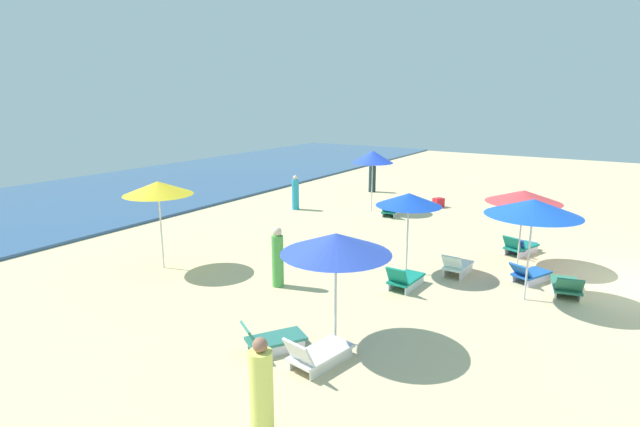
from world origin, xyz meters
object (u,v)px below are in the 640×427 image
at_px(lounge_chair_1_1, 317,354).
at_px(umbrella_2, 158,188).
at_px(lounge_chair_5_1, 457,266).
at_px(umbrella_1, 336,244).
at_px(lounge_chair_1_0, 272,339).
at_px(lounge_chair_4_1, 520,246).
at_px(beachgoer_1, 372,178).
at_px(beachgoer_2, 261,391).
at_px(umbrella_0, 533,207).
at_px(beachgoer_3, 278,258).
at_px(umbrella_5, 409,200).
at_px(lounge_chair_5_0, 404,279).
at_px(lounge_chair_4_0, 520,247).
at_px(lounge_chair_3_0, 390,211).
at_px(lounge_chair_0_1, 566,286).
at_px(umbrella_4, 524,196).
at_px(beachgoer_0, 295,194).
at_px(cooler_box_0, 438,203).
at_px(lounge_chair_0_0, 529,274).
at_px(umbrella_3, 373,157).

xyz_separation_m(lounge_chair_1_1, umbrella_2, (2.31, 7.07, 2.23)).
bearing_deg(lounge_chair_5_1, umbrella_1, 83.02).
xyz_separation_m(lounge_chair_1_0, lounge_chair_4_1, (9.75, -3.02, -0.02)).
bearing_deg(beachgoer_1, beachgoer_2, 27.19).
distance_m(umbrella_0, beachgoer_3, 6.75).
height_order(lounge_chair_4_1, umbrella_5, umbrella_5).
relative_size(lounge_chair_1_1, lounge_chair_5_1, 1.17).
height_order(lounge_chair_5_0, lounge_chair_5_1, lounge_chair_5_0).
xyz_separation_m(lounge_chair_1_0, lounge_chair_4_0, (9.50, -3.06, 0.02)).
relative_size(lounge_chair_3_0, lounge_chair_4_0, 0.90).
distance_m(lounge_chair_0_1, beachgoer_3, 7.77).
relative_size(lounge_chair_0_1, lounge_chair_5_1, 1.22).
distance_m(lounge_chair_4_1, beachgoer_2, 12.05).
bearing_deg(umbrella_4, lounge_chair_4_1, 8.38).
relative_size(umbrella_2, beachgoer_0, 1.69).
height_order(lounge_chair_0_1, beachgoer_3, beachgoer_3).
height_order(umbrella_4, lounge_chair_5_0, umbrella_4).
bearing_deg(lounge_chair_4_0, lounge_chair_4_1, -62.07).
bearing_deg(umbrella_1, umbrella_0, -33.17).
xyz_separation_m(lounge_chair_3_0, cooler_box_0, (2.83, -1.21, -0.02)).
height_order(beachgoer_2, beachgoer_3, beachgoer_3).
xyz_separation_m(lounge_chair_0_1, beachgoer_0, (4.47, 11.92, 0.51)).
bearing_deg(umbrella_4, lounge_chair_0_0, -156.85).
relative_size(lounge_chair_0_1, umbrella_1, 0.65).
relative_size(umbrella_0, lounge_chair_4_1, 1.85).
distance_m(umbrella_1, lounge_chair_3_0, 11.97).
bearing_deg(beachgoer_2, umbrella_0, -88.42).
distance_m(umbrella_4, lounge_chair_4_0, 2.26).
distance_m(beachgoer_1, cooler_box_0, 4.77).
xyz_separation_m(umbrella_0, lounge_chair_5_1, (0.84, 2.04, -2.18)).
distance_m(lounge_chair_0_1, beachgoer_1, 14.92).
bearing_deg(umbrella_2, umbrella_1, -100.48).
height_order(lounge_chair_0_1, lounge_chair_5_1, lounge_chair_5_1).
xyz_separation_m(lounge_chair_1_0, beachgoer_2, (-2.19, -1.51, 0.53)).
xyz_separation_m(lounge_chair_3_0, umbrella_4, (-3.85, -6.10, 1.95)).
xyz_separation_m(lounge_chair_1_0, beachgoer_0, (11.05, 7.12, 0.50)).
distance_m(umbrella_3, lounge_chair_4_1, 7.89).
height_order(lounge_chair_3_0, cooler_box_0, lounge_chair_3_0).
distance_m(lounge_chair_4_1, umbrella_5, 5.05).
height_order(lounge_chair_1_0, lounge_chair_5_1, lounge_chair_5_1).
height_order(lounge_chair_1_1, beachgoer_1, beachgoer_1).
bearing_deg(lounge_chair_4_0, lounge_chair_0_1, 140.55).
relative_size(lounge_chair_3_0, beachgoer_2, 0.83).
height_order(umbrella_1, umbrella_5, umbrella_1).
relative_size(umbrella_2, lounge_chair_5_1, 2.07).
bearing_deg(lounge_chair_1_1, lounge_chair_4_1, -90.25).
bearing_deg(umbrella_0, lounge_chair_4_0, 12.76).
bearing_deg(umbrella_5, lounge_chair_5_0, -159.45).
bearing_deg(lounge_chair_5_0, lounge_chair_1_0, 81.12).
bearing_deg(umbrella_2, umbrella_5, -61.29).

